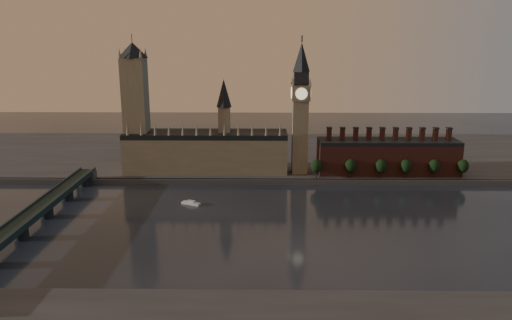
{
  "coord_description": "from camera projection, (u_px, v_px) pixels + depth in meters",
  "views": [
    {
      "loc": [
        -19.56,
        -276.46,
        112.13
      ],
      "look_at": [
        -23.94,
        55.0,
        28.1
      ],
      "focal_mm": 35.0,
      "sensor_mm": 36.0,
      "label": 1
    }
  ],
  "objects": [
    {
      "name": "river_boat",
      "position": [
        191.0,
        203.0,
        337.4
      ],
      "size": [
        13.61,
        8.78,
        2.64
      ],
      "rotation": [
        0.0,
        0.0,
        -0.41
      ],
      "color": "silver",
      "rests_on": "ground"
    },
    {
      "name": "north_bank",
      "position": [
        283.0,
        155.0,
        467.34
      ],
      "size": [
        900.0,
        182.0,
        4.0
      ],
      "color": "#494A4F",
      "rests_on": "ground"
    },
    {
      "name": "embankment_tree_0",
      "position": [
        317.0,
        166.0,
        383.08
      ],
      "size": [
        8.6,
        8.6,
        14.88
      ],
      "color": "black",
      "rests_on": "north_bank"
    },
    {
      "name": "ground",
      "position": [
        295.0,
        229.0,
        295.26
      ],
      "size": [
        900.0,
        900.0,
        0.0
      ],
      "primitive_type": "plane",
      "color": "black",
      "rests_on": "ground"
    },
    {
      "name": "embankment_tree_3",
      "position": [
        406.0,
        166.0,
        382.4
      ],
      "size": [
        8.6,
        8.6,
        14.88
      ],
      "color": "black",
      "rests_on": "north_bank"
    },
    {
      "name": "chimney_block",
      "position": [
        387.0,
        156.0,
        396.48
      ],
      "size": [
        110.0,
        25.0,
        37.0
      ],
      "color": "brown",
      "rests_on": "north_bank"
    },
    {
      "name": "embankment_tree_5",
      "position": [
        463.0,
        166.0,
        382.67
      ],
      "size": [
        8.6,
        8.6,
        14.88
      ],
      "color": "black",
      "rests_on": "north_bank"
    },
    {
      "name": "big_ben",
      "position": [
        300.0,
        107.0,
        387.79
      ],
      "size": [
        15.0,
        15.0,
        107.0
      ],
      "color": "gray",
      "rests_on": "north_bank"
    },
    {
      "name": "victoria_tower",
      "position": [
        136.0,
        103.0,
        393.75
      ],
      "size": [
        24.0,
        24.0,
        108.0
      ],
      "color": "gray",
      "rests_on": "north_bank"
    },
    {
      "name": "embankment_tree_1",
      "position": [
        351.0,
        166.0,
        383.61
      ],
      "size": [
        8.6,
        8.6,
        14.88
      ],
      "color": "black",
      "rests_on": "north_bank"
    },
    {
      "name": "embankment_tree_4",
      "position": [
        434.0,
        166.0,
        382.81
      ],
      "size": [
        8.6,
        8.6,
        14.88
      ],
      "color": "black",
      "rests_on": "north_bank"
    },
    {
      "name": "palace_of_westminster",
      "position": [
        207.0,
        149.0,
        402.15
      ],
      "size": [
        130.0,
        30.3,
        74.0
      ],
      "color": "gray",
      "rests_on": "north_bank"
    },
    {
      "name": "embankment_tree_2",
      "position": [
        381.0,
        166.0,
        382.96
      ],
      "size": [
        8.6,
        8.6,
        14.88
      ],
      "color": "black",
      "rests_on": "north_bank"
    },
    {
      "name": "westminster_bridge",
      "position": [
        32.0,
        217.0,
        292.81
      ],
      "size": [
        14.0,
        200.0,
        11.55
      ],
      "color": "#1E2F2B",
      "rests_on": "ground"
    }
  ]
}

